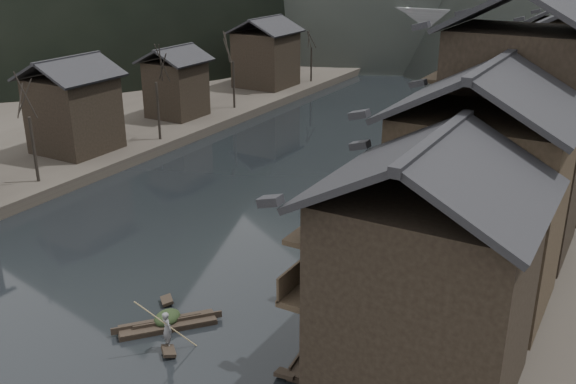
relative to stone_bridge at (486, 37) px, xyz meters
The scene contains 12 objects.
water 72.18m from the stone_bridge, 90.00° to the right, with size 300.00×300.00×0.00m, color black.
left_bank 47.64m from the stone_bridge, 137.56° to the right, with size 40.00×200.00×1.20m, color #2D2823.
stilt_houses 55.27m from the stone_bridge, 71.73° to the right, with size 9.00×67.60×16.70m.
left_houses 55.79m from the stone_bridge, 111.56° to the right, with size 8.10×53.20×8.73m.
bare_trees 59.80m from the stone_bridge, 106.52° to the right, with size 3.88×59.65×7.76m.
moored_sampans 49.32m from the stone_bridge, 75.97° to the right, with size 3.19×65.72×0.47m.
midriver_boats 23.48m from the stone_bridge, 83.33° to the right, with size 5.94×29.17×0.45m.
stone_bridge is the anchor object (origin of this frame).
hero_sampan 79.36m from the stone_bridge, 87.09° to the right, with size 4.19×4.64×0.44m.
cargo_heap 79.14m from the stone_bridge, 87.20° to the right, with size 1.18×1.54×0.71m, color black.
boatman 80.78m from the stone_bridge, 86.27° to the right, with size 0.67×0.44×1.84m, color #5B5B5E.
bamboo_pole 80.72m from the stone_bridge, 86.13° to the right, with size 0.06×0.06×4.52m, color #8C7A51.
Camera 1 is at (23.25, -28.21, 18.26)m, focal length 40.00 mm.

